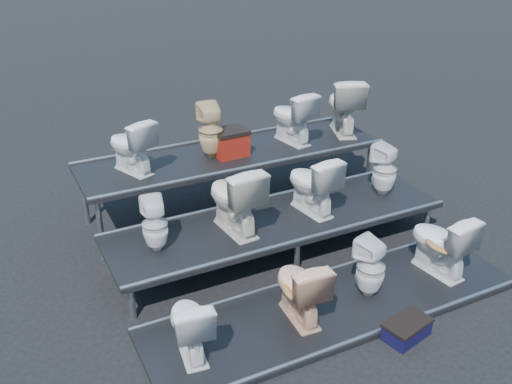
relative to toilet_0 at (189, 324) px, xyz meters
name	(u,v)px	position (x,y,z in m)	size (l,w,h in m)	color
ground	(277,251)	(1.65, 1.30, -0.40)	(80.00, 80.00, 0.00)	black
tier_front	(335,306)	(1.65, 0.00, -0.37)	(4.20, 1.20, 0.06)	black
tier_mid	(278,235)	(1.65, 1.30, -0.17)	(4.20, 1.20, 0.46)	black
tier_back	(234,181)	(1.65, 2.60, 0.03)	(4.20, 1.20, 0.86)	black
toilet_0	(189,324)	(0.00, 0.00, 0.00)	(0.38, 0.66, 0.67)	silver
toilet_1	(300,288)	(1.19, 0.00, 0.03)	(0.41, 0.72, 0.73)	#DEA584
toilet_2	(371,267)	(2.07, 0.00, 0.01)	(0.31, 0.32, 0.69)	silver
toilet_3	(441,242)	(3.05, 0.00, 0.05)	(0.44, 0.76, 0.78)	silver
toilet_4	(155,224)	(0.11, 1.30, 0.38)	(0.28, 0.29, 0.63)	silver
toilet_5	(234,198)	(1.06, 1.30, 0.49)	(0.47, 0.83, 0.85)	beige
toilet_6	(312,183)	(2.12, 1.30, 0.44)	(0.43, 0.75, 0.76)	silver
toilet_7	(385,169)	(3.23, 1.30, 0.41)	(0.31, 0.32, 0.69)	silver
toilet_8	(131,145)	(0.25, 2.60, 0.82)	(0.40, 0.69, 0.71)	silver
toilet_9	(211,131)	(1.33, 2.60, 0.83)	(0.33, 0.34, 0.74)	#D5B77F
toilet_10	(292,117)	(2.57, 2.60, 0.84)	(0.42, 0.74, 0.75)	silver
toilet_11	(344,105)	(3.44, 2.60, 0.89)	(0.47, 0.83, 0.85)	beige
red_crate	(230,144)	(1.57, 2.53, 0.62)	(0.44, 0.35, 0.31)	maroon
step_stool	(407,330)	(2.03, -0.70, -0.31)	(0.46, 0.28, 0.17)	black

